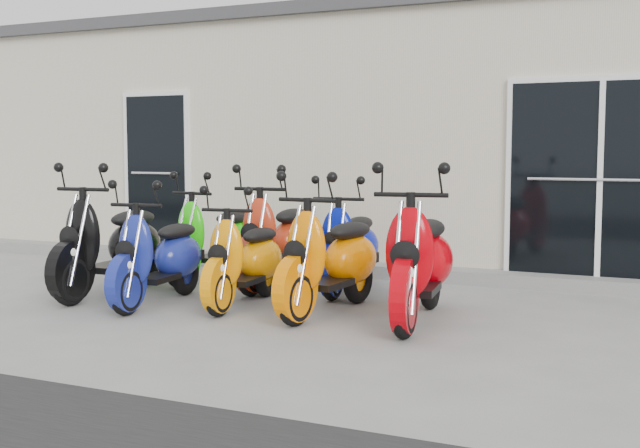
# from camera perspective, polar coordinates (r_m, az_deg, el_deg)

# --- Properties ---
(ground) EXTENTS (80.00, 80.00, 0.00)m
(ground) POSITION_cam_1_polar(r_m,az_deg,el_deg) (7.89, -1.84, -5.80)
(ground) COLOR gray
(ground) RESTS_ON ground
(building) EXTENTS (14.00, 6.00, 3.20)m
(building) POSITION_cam_1_polar(r_m,az_deg,el_deg) (12.61, 8.84, 5.61)
(building) COLOR beige
(building) RESTS_ON ground
(roof_cap) EXTENTS (14.20, 6.20, 0.16)m
(roof_cap) POSITION_cam_1_polar(r_m,az_deg,el_deg) (12.73, 8.95, 13.19)
(roof_cap) COLOR #3F3F42
(roof_cap) RESTS_ON building
(front_step) EXTENTS (14.00, 0.40, 0.15)m
(front_step) POSITION_cam_1_polar(r_m,az_deg,el_deg) (9.70, 3.52, -3.27)
(front_step) COLOR gray
(front_step) RESTS_ON ground
(door_left) EXTENTS (1.07, 0.08, 2.22)m
(door_left) POSITION_cam_1_polar(r_m,az_deg,el_deg) (11.28, -11.51, 3.88)
(door_left) COLOR black
(door_left) RESTS_ON front_step
(door_right) EXTENTS (2.02, 0.08, 2.22)m
(door_right) POSITION_cam_1_polar(r_m,az_deg,el_deg) (9.14, 19.33, 3.38)
(door_right) COLOR black
(door_right) RESTS_ON front_step
(scooter_front_black) EXTENTS (0.79, 1.93, 1.40)m
(scooter_front_black) POSITION_cam_1_polar(r_m,az_deg,el_deg) (8.63, -14.68, -0.32)
(scooter_front_black) COLOR black
(scooter_front_black) RESTS_ON ground
(scooter_front_blue) EXTENTS (0.77, 1.74, 1.25)m
(scooter_front_blue) POSITION_cam_1_polar(r_m,az_deg,el_deg) (8.00, -11.42, -1.24)
(scooter_front_blue) COLOR navy
(scooter_front_blue) RESTS_ON ground
(scooter_front_orange_a) EXTENTS (0.70, 1.65, 1.19)m
(scooter_front_orange_a) POSITION_cam_1_polar(r_m,az_deg,el_deg) (7.80, -5.37, -1.52)
(scooter_front_orange_a) COLOR orange
(scooter_front_orange_a) RESTS_ON ground
(scooter_front_orange_b) EXTENTS (0.81, 1.86, 1.34)m
(scooter_front_orange_b) POSITION_cam_1_polar(r_m,az_deg,el_deg) (7.39, 0.74, -1.30)
(scooter_front_orange_b) COLOR #FF7D00
(scooter_front_orange_b) RESTS_ON ground
(scooter_front_red) EXTENTS (0.95, 2.01, 1.43)m
(scooter_front_red) POSITION_cam_1_polar(r_m,az_deg,el_deg) (7.07, 7.11, -1.29)
(scooter_front_red) COLOR #BB0009
(scooter_front_red) RESTS_ON ground
(scooter_back_green) EXTENTS (0.86, 1.81, 1.28)m
(scooter_back_green) POSITION_cam_1_polar(r_m,az_deg,el_deg) (9.33, -7.47, -0.13)
(scooter_back_green) COLOR #21E20A
(scooter_back_green) RESTS_ON ground
(scooter_back_red) EXTENTS (0.74, 1.88, 1.37)m
(scooter_back_red) POSITION_cam_1_polar(r_m,az_deg,el_deg) (8.85, -3.04, -0.10)
(scooter_back_red) COLOR #B82D13
(scooter_back_red) RESTS_ON ground
(scooter_back_blue) EXTENTS (0.79, 1.76, 1.26)m
(scooter_back_blue) POSITION_cam_1_polar(r_m,az_deg,el_deg) (8.57, 2.11, -0.65)
(scooter_back_blue) COLOR #020F92
(scooter_back_blue) RESTS_ON ground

